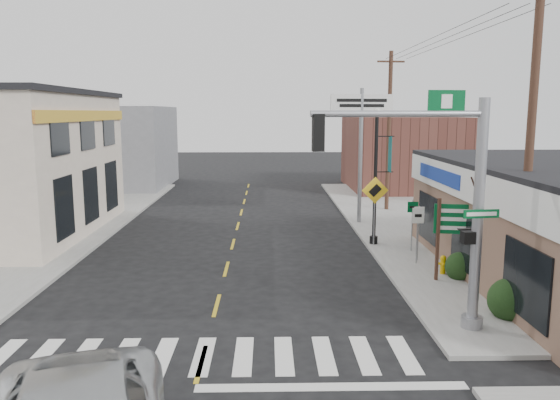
{
  "coord_description": "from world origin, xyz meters",
  "views": [
    {
      "loc": [
        1.63,
        -12.33,
        5.97
      ],
      "look_at": [
        2.05,
        7.28,
        2.8
      ],
      "focal_mm": 35.0,
      "sensor_mm": 36.0,
      "label": 1
    }
  ],
  "objects_px": {
    "traffic_signal_pole": "(451,190)",
    "fire_hydrant": "(443,264)",
    "bare_tree": "(493,187)",
    "utility_pole_near": "(530,140)",
    "guide_sign": "(458,228)",
    "dance_center_sign": "(361,123)",
    "lamp_post": "(377,166)",
    "utility_pole_far": "(389,130)"
  },
  "relations": [
    {
      "from": "traffic_signal_pole",
      "to": "fire_hydrant",
      "type": "relative_size",
      "value": 9.28
    },
    {
      "from": "utility_pole_near",
      "to": "utility_pole_far",
      "type": "xyz_separation_m",
      "value": [
        -0.59,
        16.46,
        -0.22
      ]
    },
    {
      "from": "fire_hydrant",
      "to": "bare_tree",
      "type": "bearing_deg",
      "value": -58.43
    },
    {
      "from": "bare_tree",
      "to": "utility_pole_far",
      "type": "relative_size",
      "value": 0.47
    },
    {
      "from": "lamp_post",
      "to": "utility_pole_near",
      "type": "relative_size",
      "value": 0.61
    },
    {
      "from": "lamp_post",
      "to": "utility_pole_far",
      "type": "distance_m",
      "value": 9.17
    },
    {
      "from": "traffic_signal_pole",
      "to": "lamp_post",
      "type": "bearing_deg",
      "value": 83.52
    },
    {
      "from": "traffic_signal_pole",
      "to": "lamp_post",
      "type": "distance_m",
      "value": 9.69
    },
    {
      "from": "bare_tree",
      "to": "dance_center_sign",
      "type": "bearing_deg",
      "value": 102.56
    },
    {
      "from": "lamp_post",
      "to": "utility_pole_near",
      "type": "distance_m",
      "value": 8.41
    },
    {
      "from": "traffic_signal_pole",
      "to": "guide_sign",
      "type": "height_order",
      "value": "traffic_signal_pole"
    },
    {
      "from": "traffic_signal_pole",
      "to": "lamp_post",
      "type": "relative_size",
      "value": 1.06
    },
    {
      "from": "utility_pole_near",
      "to": "utility_pole_far",
      "type": "distance_m",
      "value": 16.47
    },
    {
      "from": "dance_center_sign",
      "to": "utility_pole_near",
      "type": "relative_size",
      "value": 0.72
    },
    {
      "from": "guide_sign",
      "to": "fire_hydrant",
      "type": "distance_m",
      "value": 1.7
    },
    {
      "from": "lamp_post",
      "to": "utility_pole_near",
      "type": "height_order",
      "value": "utility_pole_near"
    },
    {
      "from": "lamp_post",
      "to": "fire_hydrant",
      "type": "bearing_deg",
      "value": -91.64
    },
    {
      "from": "bare_tree",
      "to": "utility_pole_far",
      "type": "height_order",
      "value": "utility_pole_far"
    },
    {
      "from": "bare_tree",
      "to": "utility_pole_near",
      "type": "height_order",
      "value": "utility_pole_near"
    },
    {
      "from": "traffic_signal_pole",
      "to": "utility_pole_far",
      "type": "bearing_deg",
      "value": 76.01
    },
    {
      "from": "traffic_signal_pole",
      "to": "guide_sign",
      "type": "distance_m",
      "value": 4.98
    },
    {
      "from": "utility_pole_near",
      "to": "traffic_signal_pole",
      "type": "bearing_deg",
      "value": -153.81
    },
    {
      "from": "utility_pole_far",
      "to": "bare_tree",
      "type": "bearing_deg",
      "value": -93.93
    },
    {
      "from": "dance_center_sign",
      "to": "guide_sign",
      "type": "bearing_deg",
      "value": -88.51
    },
    {
      "from": "traffic_signal_pole",
      "to": "bare_tree",
      "type": "bearing_deg",
      "value": 46.42
    },
    {
      "from": "utility_pole_near",
      "to": "guide_sign",
      "type": "bearing_deg",
      "value": 110.54
    },
    {
      "from": "lamp_post",
      "to": "dance_center_sign",
      "type": "bearing_deg",
      "value": 68.71
    },
    {
      "from": "guide_sign",
      "to": "utility_pole_far",
      "type": "relative_size",
      "value": 0.31
    },
    {
      "from": "guide_sign",
      "to": "bare_tree",
      "type": "bearing_deg",
      "value": -37.37
    },
    {
      "from": "guide_sign",
      "to": "fire_hydrant",
      "type": "bearing_deg",
      "value": 115.33
    },
    {
      "from": "lamp_post",
      "to": "bare_tree",
      "type": "xyz_separation_m",
      "value": [
        2.57,
        -6.3,
        -0.06
      ]
    },
    {
      "from": "traffic_signal_pole",
      "to": "utility_pole_far",
      "type": "height_order",
      "value": "utility_pole_far"
    },
    {
      "from": "utility_pole_near",
      "to": "utility_pole_far",
      "type": "bearing_deg",
      "value": 84.6
    },
    {
      "from": "dance_center_sign",
      "to": "bare_tree",
      "type": "height_order",
      "value": "dance_center_sign"
    },
    {
      "from": "dance_center_sign",
      "to": "lamp_post",
      "type": "bearing_deg",
      "value": -98.88
    },
    {
      "from": "bare_tree",
      "to": "utility_pole_near",
      "type": "bearing_deg",
      "value": -73.48
    },
    {
      "from": "lamp_post",
      "to": "utility_pole_far",
      "type": "xyz_separation_m",
      "value": [
        2.41,
        8.75,
        1.32
      ]
    },
    {
      "from": "dance_center_sign",
      "to": "utility_pole_far",
      "type": "distance_m",
      "value": 4.55
    },
    {
      "from": "guide_sign",
      "to": "utility_pole_far",
      "type": "xyz_separation_m",
      "value": [
        0.62,
        14.18,
        2.92
      ]
    },
    {
      "from": "traffic_signal_pole",
      "to": "dance_center_sign",
      "type": "bearing_deg",
      "value": 83.13
    },
    {
      "from": "dance_center_sign",
      "to": "utility_pole_far",
      "type": "relative_size",
      "value": 0.76
    },
    {
      "from": "fire_hydrant",
      "to": "dance_center_sign",
      "type": "bearing_deg",
      "value": 98.89
    }
  ]
}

